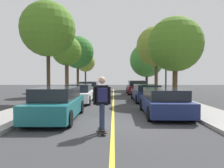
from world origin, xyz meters
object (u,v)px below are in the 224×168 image
object	(u,v)px
street_tree_left_farthest	(85,62)
street_tree_right_near	(156,46)
parked_car_left_nearest	(57,103)
streetlamp	(166,63)
street_tree_left_far	(78,52)
street_tree_right_far	(147,60)
skateboard	(102,130)
skateboarder	(102,100)
street_tree_left_nearest	(48,29)
street_tree_right_nearest	(175,44)
parked_car_left_far	(89,88)
parked_car_left_near	(79,94)
parked_car_right_near	(146,93)
street_tree_left_near	(67,51)
fire_hydrant	(185,102)
parked_car_right_far	(136,87)

from	to	relation	value
street_tree_left_farthest	street_tree_right_near	bearing A→B (deg)	-52.54
parked_car_left_nearest	streetlamp	xyz separation A→B (m)	(6.63, 7.97, 2.21)
street_tree_left_far	street_tree_left_farthest	size ratio (longest dim) A/B	1.23
street_tree_right_far	parked_car_left_nearest	bearing A→B (deg)	-108.59
skateboard	skateboarder	size ratio (longest dim) A/B	0.49
street_tree_left_nearest	streetlamp	world-z (taller)	street_tree_left_nearest
street_tree_right_nearest	skateboarder	world-z (taller)	street_tree_right_nearest
parked_car_left_far	skateboard	bearing A→B (deg)	-81.86
parked_car_left_near	street_tree_right_nearest	size ratio (longest dim) A/B	0.70
parked_car_left_near	street_tree_right_far	xyz separation A→B (m)	(7.08, 15.02, 3.49)
parked_car_right_near	skateboarder	xyz separation A→B (m)	(-2.79, -9.20, 0.46)
street_tree_right_near	street_tree_left_far	bearing A→B (deg)	154.10
parked_car_left_nearest	street_tree_left_farthest	distance (m)	26.64
parked_car_left_nearest	skateboard	xyz separation A→B (m)	(2.09, -2.34, -0.60)
street_tree_left_near	skateboard	size ratio (longest dim) A/B	6.66
parked_car_right_near	skateboard	size ratio (longest dim) A/B	5.31
fire_hydrant	street_tree_left_nearest	bearing A→B (deg)	157.00
skateboard	skateboarder	xyz separation A→B (m)	(0.00, -0.03, 1.01)
street_tree_left_nearest	streetlamp	size ratio (longest dim) A/B	1.48
streetlamp	skateboard	size ratio (longest dim) A/B	5.49
parked_car_right_far	street_tree_right_nearest	distance (m)	7.96
parked_car_right_far	streetlamp	bearing A→B (deg)	-73.09
parked_car_left_near	street_tree_left_nearest	distance (m)	5.06
street_tree_right_near	parked_car_right_near	bearing A→B (deg)	-106.54
street_tree_left_nearest	skateboarder	size ratio (longest dim) A/B	4.02
parked_car_left_far	skateboarder	distance (m)	14.81
parked_car_left_nearest	street_tree_left_far	distance (m)	19.33
street_tree_right_near	parked_car_left_nearest	bearing A→B (deg)	-116.47
street_tree_right_nearest	street_tree_right_far	size ratio (longest dim) A/B	0.97
streetlamp	parked_car_right_near	bearing A→B (deg)	-146.96
street_tree_right_near	fire_hydrant	distance (m)	12.69
street_tree_right_near	streetlamp	xyz separation A→B (m)	(-0.44, -6.25, -2.23)
street_tree_left_nearest	parked_car_right_near	bearing A→B (deg)	6.11
street_tree_right_far	parked_car_right_near	bearing A→B (deg)	-98.77
street_tree_left_nearest	street_tree_left_farthest	bearing A→B (deg)	90.00
street_tree_left_near	fire_hydrant	distance (m)	13.53
parked_car_left_far	street_tree_right_near	xyz separation A→B (m)	(7.08, 1.93, 4.46)
street_tree_left_farthest	skateboard	xyz separation A→B (m)	(4.29, -28.65, -4.11)
parked_car_right_far	skateboarder	distance (m)	16.34
street_tree_left_nearest	street_tree_right_nearest	xyz separation A→B (m)	(9.27, 0.88, -0.94)
street_tree_right_nearest	fire_hydrant	world-z (taller)	street_tree_right_nearest
street_tree_left_nearest	fire_hydrant	distance (m)	10.45
parked_car_left_near	parked_car_left_nearest	bearing A→B (deg)	-89.99
street_tree_left_near	street_tree_right_nearest	world-z (taller)	street_tree_right_nearest
parked_car_left_nearest	parked_car_right_far	world-z (taller)	parked_car_right_far
street_tree_left_far	parked_car_left_nearest	bearing A→B (deg)	-83.32
street_tree_right_near	skateboard	distance (m)	18.01
parked_car_left_nearest	street_tree_right_nearest	xyz separation A→B (m)	(7.08, 6.95, 3.58)
parked_car_right_near	skateboarder	bearing A→B (deg)	-106.86
street_tree_left_farthest	streetlamp	world-z (taller)	street_tree_left_farthest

